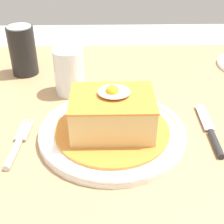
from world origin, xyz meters
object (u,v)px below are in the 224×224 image
(fork, at_px, (17,146))
(drinking_glass, at_px, (70,75))
(main_plate, at_px, (112,131))
(soda_can, at_px, (23,51))
(knife, at_px, (212,135))

(fork, distance_m, drinking_glass, 0.22)
(main_plate, relative_size, drinking_glass, 2.63)
(main_plate, distance_m, soda_can, 0.35)
(main_plate, height_order, knife, main_plate)
(fork, distance_m, knife, 0.36)
(soda_can, distance_m, drinking_glass, 0.16)
(fork, xyz_separation_m, drinking_glass, (0.08, 0.21, 0.04))
(soda_can, xyz_separation_m, drinking_glass, (0.13, -0.10, -0.02))
(knife, bearing_deg, main_plate, 176.16)
(drinking_glass, bearing_deg, fork, -111.13)
(drinking_glass, bearing_deg, soda_can, 140.51)
(knife, distance_m, drinking_glass, 0.34)
(knife, bearing_deg, drinking_glass, 146.96)
(main_plate, height_order, soda_can, soda_can)
(knife, relative_size, soda_can, 1.33)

